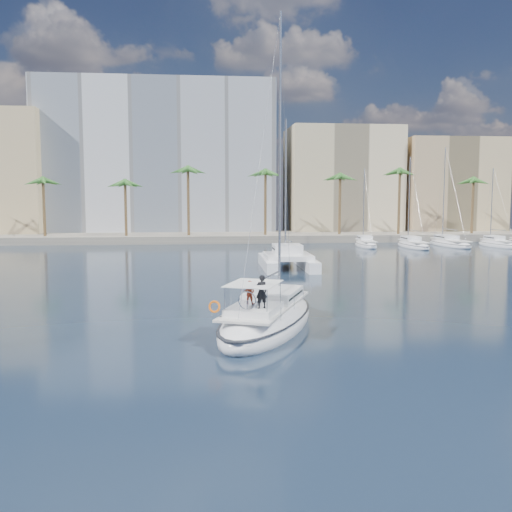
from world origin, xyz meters
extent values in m
plane|color=black|center=(0.00, 0.00, 0.00)|extent=(160.00, 160.00, 0.00)
cube|color=gray|center=(0.00, 61.00, 0.60)|extent=(120.00, 14.00, 1.20)
cube|color=silver|center=(-12.00, 73.00, 14.00)|extent=(42.00, 16.00, 28.00)
cube|color=beige|center=(22.00, 70.00, 10.00)|extent=(20.00, 14.00, 20.00)
cube|color=tan|center=(42.00, 68.00, 9.00)|extent=(18.00, 12.00, 18.00)
cylinder|color=brown|center=(-34.00, 57.00, 5.25)|extent=(0.44, 0.44, 10.50)
sphere|color=#306726|center=(-34.00, 57.00, 10.50)|extent=(3.60, 3.60, 3.60)
cylinder|color=brown|center=(0.00, 57.00, 5.25)|extent=(0.44, 0.44, 10.50)
sphere|color=#306726|center=(0.00, 57.00, 10.50)|extent=(3.60, 3.60, 3.60)
cylinder|color=brown|center=(34.00, 57.00, 5.25)|extent=(0.44, 0.44, 10.50)
sphere|color=#306726|center=(34.00, 57.00, 10.50)|extent=(3.60, 3.60, 3.60)
ellipsoid|color=white|center=(-0.92, -3.69, 0.39)|extent=(8.59, 13.37, 2.65)
ellipsoid|color=black|center=(-0.92, -3.69, 0.77)|extent=(8.67, 13.50, 0.18)
cube|color=silver|center=(-1.01, -3.91, 1.40)|extent=(6.30, 9.97, 0.12)
cube|color=white|center=(-0.46, -2.55, 1.76)|extent=(4.11, 4.90, 0.60)
cube|color=black|center=(-0.46, -2.55, 1.78)|extent=(3.95, 4.46, 0.14)
cylinder|color=#B7BABF|center=(0.10, -1.18, 9.84)|extent=(0.15, 0.15, 16.76)
cylinder|color=#B7BABF|center=(-0.87, -3.57, 2.96)|extent=(2.05, 4.82, 0.11)
cube|color=white|center=(-1.94, -6.19, 1.64)|extent=(3.45, 3.87, 0.36)
cube|color=white|center=(-1.99, -6.30, 3.01)|extent=(3.45, 3.87, 0.04)
torus|color=silver|center=(-2.41, -7.33, 2.31)|extent=(0.91, 0.41, 0.96)
torus|color=orange|center=(-4.04, -7.19, 2.01)|extent=(0.66, 0.42, 0.64)
imported|color=black|center=(-1.64, -6.90, 2.68)|extent=(0.73, 0.59, 1.72)
imported|color=maroon|center=(-2.14, -5.67, 2.45)|extent=(0.76, 0.70, 1.26)
cube|color=white|center=(2.40, 23.28, 0.55)|extent=(1.46, 10.56, 1.10)
cube|color=white|center=(6.47, 23.18, 0.55)|extent=(1.46, 10.56, 1.10)
cube|color=white|center=(4.42, 22.70, 1.30)|extent=(4.81, 5.91, 0.50)
cube|color=white|center=(4.44, 23.23, 2.00)|extent=(2.97, 3.23, 1.00)
cube|color=black|center=(4.44, 23.23, 2.05)|extent=(2.98, 2.81, 0.18)
cylinder|color=#B7BABF|center=(4.48, 24.81, 8.52)|extent=(0.18, 0.18, 14.05)
ellipsoid|color=silver|center=(1.83, 1.25, 0.30)|extent=(0.20, 0.38, 0.18)
sphere|color=silver|center=(1.83, 1.43, 0.32)|extent=(0.10, 0.10, 0.10)
cube|color=gray|center=(1.56, 1.25, 0.33)|extent=(0.43, 0.16, 0.10)
cube|color=gray|center=(2.10, 1.25, 0.33)|extent=(0.43, 0.16, 0.10)
camera|label=1|loc=(-4.82, -35.31, 7.52)|focal=40.00mm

